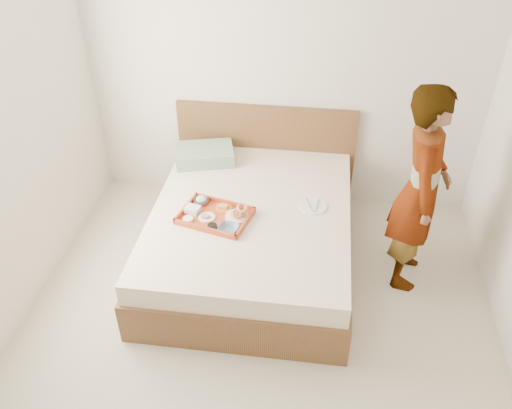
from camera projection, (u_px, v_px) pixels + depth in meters
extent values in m
cube|color=beige|center=(252.00, 356.00, 3.70)|extent=(3.50, 4.00, 0.01)
cube|color=silver|center=(284.00, 68.00, 4.52)|extent=(3.50, 0.01, 2.60)
cube|color=brown|center=(252.00, 235.00, 4.36)|extent=(1.65, 2.00, 0.53)
cube|color=brown|center=(266.00, 152.00, 5.00)|extent=(1.65, 0.06, 0.95)
cube|color=gray|center=(205.00, 155.00, 4.75)|extent=(0.58, 0.47, 0.12)
cube|color=#B4321B|center=(215.00, 215.00, 4.09)|extent=(0.60, 0.50, 0.05)
cylinder|color=white|center=(237.00, 216.00, 4.09)|extent=(0.22, 0.22, 0.01)
imported|color=navy|center=(228.00, 229.00, 3.94)|extent=(0.18, 0.18, 0.04)
cylinder|color=black|center=(212.00, 227.00, 3.97)|extent=(0.09, 0.09, 0.03)
cylinder|color=white|center=(207.00, 217.00, 4.08)|extent=(0.16, 0.16, 0.01)
cylinder|color=orange|center=(224.00, 208.00, 4.18)|extent=(0.16, 0.16, 0.01)
imported|color=navy|center=(201.00, 201.00, 4.23)|extent=(0.14, 0.14, 0.04)
cube|color=silver|center=(193.00, 210.00, 4.13)|extent=(0.13, 0.12, 0.05)
cylinder|color=white|center=(188.00, 220.00, 4.04)|extent=(0.09, 0.09, 0.03)
cylinder|color=white|center=(313.00, 206.00, 4.22)|extent=(0.23, 0.23, 0.01)
imported|color=white|center=(421.00, 190.00, 3.88)|extent=(0.47, 0.65, 1.65)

